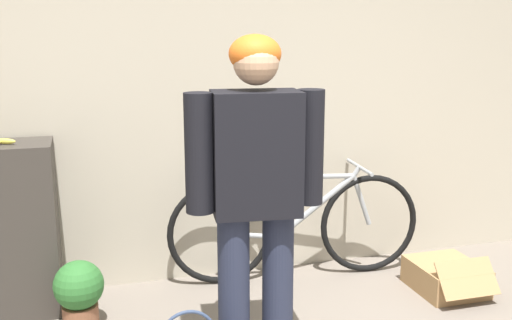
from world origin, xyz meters
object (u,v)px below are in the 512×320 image
person (256,179)px  bicycle (296,225)px  cardboard_box (446,277)px  potted_plant (79,292)px

person → bicycle: 1.27m
person → bicycle: size_ratio=0.95×
cardboard_box → potted_plant: 2.33m
person → potted_plant: (-0.88, 0.61, -0.75)m
potted_plant → bicycle: bearing=13.5°
cardboard_box → person: bearing=-161.7°
person → bicycle: (0.56, 0.96, -0.60)m
bicycle → cardboard_box: size_ratio=3.32×
cardboard_box → bicycle: bearing=151.4°
bicycle → cardboard_box: 1.05m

